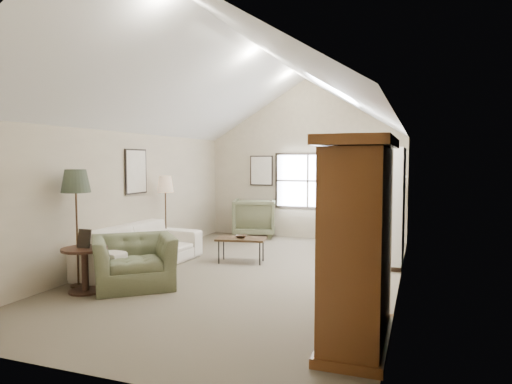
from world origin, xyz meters
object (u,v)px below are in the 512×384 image
(armoire, at_px, (358,242))
(coffee_table, at_px, (241,250))
(side_table, at_px, (85,270))
(armchair_near, at_px, (134,262))
(side_chair, at_px, (345,227))
(sofa, at_px, (141,247))
(armchair_far, at_px, (255,217))

(armoire, relative_size, coffee_table, 2.36)
(coffee_table, height_order, side_table, side_table)
(armchair_near, bearing_deg, side_chair, 12.52)
(sofa, relative_size, coffee_table, 2.87)
(armoire, distance_m, side_chair, 4.66)
(armoire, relative_size, sofa, 0.82)
(sofa, bearing_deg, armoire, -114.26)
(armoire, bearing_deg, coffee_table, 129.49)
(sofa, bearing_deg, coffee_table, -53.09)
(armoire, distance_m, armchair_near, 3.78)
(armchair_far, distance_m, side_chair, 3.00)
(armchair_far, distance_m, side_table, 5.60)
(armoire, relative_size, side_chair, 1.85)
(side_chair, bearing_deg, armoire, -71.08)
(armoire, relative_size, armchair_far, 2.03)
(side_chair, bearing_deg, coffee_table, -133.95)
(sofa, bearing_deg, armchair_far, -7.94)
(side_chair, bearing_deg, armchair_near, -119.27)
(side_table, bearing_deg, coffee_table, 61.30)
(sofa, distance_m, side_table, 1.60)
(armchair_near, bearing_deg, side_table, -175.41)
(sofa, bearing_deg, side_table, -173.58)
(sofa, distance_m, armchair_far, 4.04)
(armoire, bearing_deg, sofa, 152.90)
(armchair_far, xyz_separation_m, side_chair, (2.57, -1.54, 0.10))
(armchair_near, xyz_separation_m, coffee_table, (0.94, 2.15, -0.16))
(armoire, bearing_deg, armchair_near, 163.75)
(coffee_table, xyz_separation_m, side_table, (-1.45, -2.65, 0.10))
(sofa, relative_size, side_table, 3.99)
(armchair_far, bearing_deg, side_chair, 132.93)
(armchair_near, xyz_separation_m, side_chair, (2.71, 3.52, 0.20))
(armoire, xyz_separation_m, side_chair, (-0.85, 4.56, -0.50))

